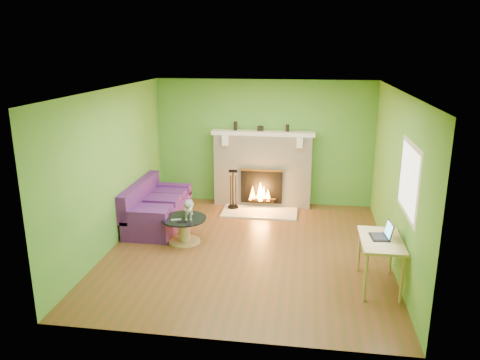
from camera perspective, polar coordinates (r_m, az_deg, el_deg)
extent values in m
plane|color=brown|center=(7.81, 1.00, -8.48)|extent=(5.00, 5.00, 0.00)
plane|color=white|center=(7.14, 1.10, 10.88)|extent=(5.00, 5.00, 0.00)
plane|color=#50922F|center=(9.79, 2.92, 4.56)|extent=(5.00, 0.00, 5.00)
plane|color=#50922F|center=(5.03, -2.61, -6.65)|extent=(5.00, 0.00, 5.00)
plane|color=#50922F|center=(7.96, -15.23, 1.35)|extent=(0.00, 5.00, 5.00)
plane|color=#50922F|center=(7.44, 18.51, 0.06)|extent=(0.00, 5.00, 5.00)
plane|color=silver|center=(6.52, 19.91, 0.03)|extent=(0.00, 1.20, 1.20)
plane|color=white|center=(6.52, 19.84, 0.04)|extent=(0.00, 1.06, 1.06)
cube|color=beige|center=(9.74, 2.78, 1.18)|extent=(2.00, 0.35, 1.50)
cube|color=black|center=(9.65, 2.64, -0.88)|extent=(0.85, 0.03, 0.68)
cube|color=gold|center=(9.54, 2.66, 1.18)|extent=(0.91, 0.02, 0.04)
cylinder|color=black|center=(9.70, 2.60, -2.52)|extent=(0.55, 0.07, 0.07)
cube|color=white|center=(9.54, 2.82, 5.73)|extent=(2.10, 0.28, 0.08)
cube|color=white|center=(9.49, -1.83, 4.82)|extent=(0.12, 0.10, 0.20)
cube|color=white|center=(9.35, 7.29, 4.53)|extent=(0.12, 0.10, 0.20)
cube|color=beige|center=(9.46, 2.40, -3.93)|extent=(1.50, 0.75, 0.03)
cube|color=white|center=(9.54, 2.82, 5.73)|extent=(2.10, 0.28, 0.08)
cube|color=#461961|center=(8.91, -9.84, -4.15)|extent=(0.81, 1.80, 0.41)
cube|color=#461961|center=(8.92, -12.13, -1.88)|extent=(0.18, 1.80, 0.51)
cube|color=#461961|center=(8.11, -11.67, -4.36)|extent=(0.81, 0.18, 0.20)
cube|color=#461961|center=(9.56, -8.43, -1.05)|extent=(0.81, 0.18, 0.20)
cube|color=#461961|center=(8.36, -10.68, -3.68)|extent=(0.65, 0.48, 0.11)
cube|color=#461961|center=(8.90, -9.45, -2.40)|extent=(0.65, 0.48, 0.11)
cube|color=#461961|center=(9.36, -8.52, -1.44)|extent=(0.65, 0.48, 0.11)
cylinder|color=tan|center=(8.15, -6.77, -7.40)|extent=(0.54, 0.54, 0.03)
cylinder|color=tan|center=(8.07, -6.82, -6.08)|extent=(0.19, 0.19, 0.38)
cylinder|color=black|center=(8.00, -6.87, -4.70)|extent=(0.77, 0.77, 0.02)
cube|color=tan|center=(6.70, 16.84, -7.07)|extent=(0.55, 0.95, 0.04)
cylinder|color=tan|center=(6.43, 15.06, -11.41)|extent=(0.04, 0.04, 0.67)
cylinder|color=tan|center=(6.51, 19.15, -11.44)|extent=(0.04, 0.04, 0.67)
cylinder|color=tan|center=(7.20, 14.32, -8.29)|extent=(0.04, 0.04, 0.67)
cylinder|color=tan|center=(7.27, 17.95, -8.36)|extent=(0.04, 0.04, 0.67)
cube|color=#939496|center=(7.91, -7.80, -4.82)|extent=(0.17, 0.10, 0.02)
cube|color=black|center=(7.82, -7.07, -5.03)|extent=(0.17, 0.07, 0.02)
cylinder|color=black|center=(9.62, -0.56, 6.62)|extent=(0.08, 0.08, 0.18)
cylinder|color=black|center=(9.52, 5.81, 6.32)|extent=(0.07, 0.07, 0.14)
cube|color=black|center=(9.56, 2.51, 6.30)|extent=(0.12, 0.08, 0.10)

